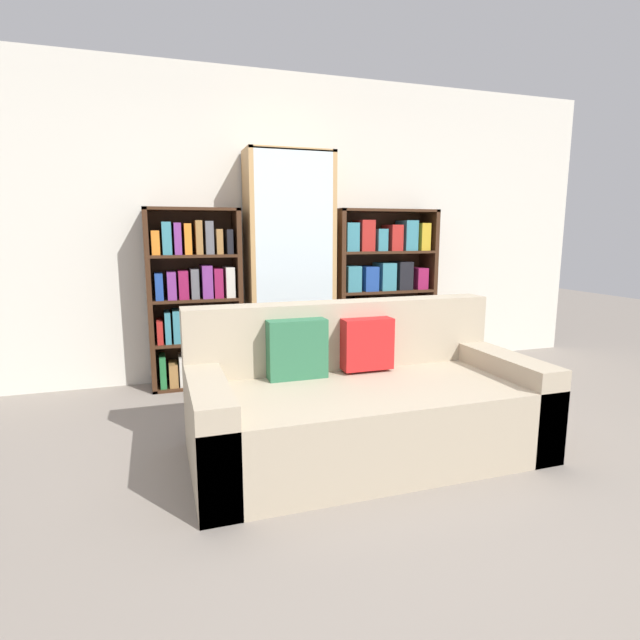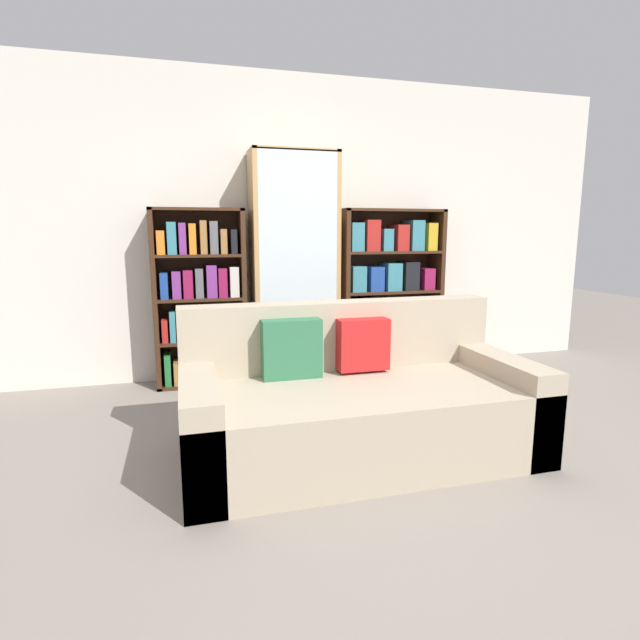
% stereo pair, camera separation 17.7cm
% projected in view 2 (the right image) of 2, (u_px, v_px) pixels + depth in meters
% --- Properties ---
extents(ground_plane, '(16.00, 16.00, 0.00)m').
position_uv_depth(ground_plane, '(386.00, 494.00, 2.54)').
color(ground_plane, gray).
extents(wall_back, '(6.46, 0.06, 2.70)m').
position_uv_depth(wall_back, '(286.00, 228.00, 4.59)').
color(wall_back, silver).
rests_on(wall_back, ground).
extents(couch, '(2.04, 0.99, 0.88)m').
position_uv_depth(couch, '(356.00, 404.00, 2.99)').
color(couch, tan).
rests_on(couch, ground).
extents(bookshelf_left, '(0.77, 0.32, 1.51)m').
position_uv_depth(bookshelf_left, '(200.00, 302.00, 4.29)').
color(bookshelf_left, '#3D2314').
rests_on(bookshelf_left, ground).
extents(display_cabinet, '(0.76, 0.36, 2.01)m').
position_uv_depth(display_cabinet, '(294.00, 268.00, 4.44)').
color(display_cabinet, tan).
rests_on(display_cabinet, ground).
extents(bookshelf_right, '(0.98, 0.32, 1.52)m').
position_uv_depth(bookshelf_right, '(389.00, 294.00, 4.75)').
color(bookshelf_right, '#3D2314').
rests_on(bookshelf_right, ground).
extents(wine_bottle, '(0.08, 0.08, 0.35)m').
position_uv_depth(wine_bottle, '(373.00, 369.00, 4.32)').
color(wine_bottle, black).
rests_on(wine_bottle, ground).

